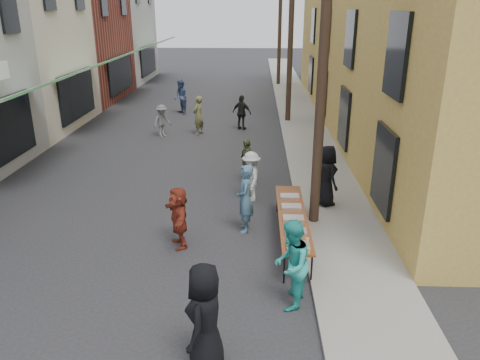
# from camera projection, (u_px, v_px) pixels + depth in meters

# --- Properties ---
(ground) EXTENTS (120.00, 120.00, 0.00)m
(ground) POSITION_uv_depth(u_px,v_px,m) (131.00, 280.00, 10.18)
(ground) COLOR #28282B
(ground) RESTS_ON ground
(sidewalk) EXTENTS (2.20, 60.00, 0.10)m
(sidewalk) POSITION_uv_depth(u_px,v_px,m) (301.00, 121.00, 24.04)
(sidewalk) COLOR gray
(sidewalk) RESTS_ON ground
(storefront_row) EXTENTS (8.00, 37.00, 9.00)m
(storefront_row) POSITION_uv_depth(u_px,v_px,m) (1.00, 38.00, 23.09)
(storefront_row) COLOR maroon
(storefront_row) RESTS_ON ground
(building_ochre) EXTENTS (10.00, 28.00, 10.00)m
(building_ochre) POSITION_uv_depth(u_px,v_px,m) (443.00, 20.00, 21.17)
(building_ochre) COLOR #B2903F
(building_ochre) RESTS_ON ground
(utility_pole_near) EXTENTS (0.26, 0.26, 9.00)m
(utility_pole_near) POSITION_uv_depth(u_px,v_px,m) (324.00, 55.00, 11.27)
(utility_pole_near) COLOR #2D2116
(utility_pole_near) RESTS_ON ground
(utility_pole_mid) EXTENTS (0.26, 0.26, 9.00)m
(utility_pole_mid) POSITION_uv_depth(u_px,v_px,m) (291.00, 30.00, 22.51)
(utility_pole_mid) COLOR #2D2116
(utility_pole_mid) RESTS_ON ground
(utility_pole_far) EXTENTS (0.26, 0.26, 9.00)m
(utility_pole_far) POSITION_uv_depth(u_px,v_px,m) (280.00, 22.00, 33.74)
(utility_pole_far) COLOR #2D2116
(utility_pole_far) RESTS_ON ground
(serving_table) EXTENTS (0.70, 4.00, 0.75)m
(serving_table) POSITION_uv_depth(u_px,v_px,m) (292.00, 216.00, 11.59)
(serving_table) COLOR brown
(serving_table) RESTS_ON ground
(catering_tray_sausage) EXTENTS (0.50, 0.33, 0.08)m
(catering_tray_sausage) POSITION_uv_depth(u_px,v_px,m) (298.00, 246.00, 10.01)
(catering_tray_sausage) COLOR maroon
(catering_tray_sausage) RESTS_ON serving_table
(catering_tray_foil_b) EXTENTS (0.50, 0.33, 0.08)m
(catering_tray_foil_b) POSITION_uv_depth(u_px,v_px,m) (296.00, 232.00, 10.62)
(catering_tray_foil_b) COLOR #B2B2B7
(catering_tray_foil_b) RESTS_ON serving_table
(catering_tray_buns) EXTENTS (0.50, 0.33, 0.08)m
(catering_tray_buns) POSITION_uv_depth(u_px,v_px,m) (293.00, 219.00, 11.28)
(catering_tray_buns) COLOR tan
(catering_tray_buns) RESTS_ON serving_table
(catering_tray_foil_d) EXTENTS (0.50, 0.33, 0.08)m
(catering_tray_foil_d) POSITION_uv_depth(u_px,v_px,m) (291.00, 207.00, 11.93)
(catering_tray_foil_d) COLOR #B2B2B7
(catering_tray_foil_d) RESTS_ON serving_table
(catering_tray_buns_end) EXTENTS (0.50, 0.33, 0.08)m
(catering_tray_buns_end) POSITION_uv_depth(u_px,v_px,m) (290.00, 197.00, 12.59)
(catering_tray_buns_end) COLOR tan
(catering_tray_buns_end) RESTS_ON serving_table
(condiment_jar_a) EXTENTS (0.07, 0.07, 0.08)m
(condiment_jar_a) POSITION_uv_depth(u_px,v_px,m) (288.00, 252.00, 9.74)
(condiment_jar_a) COLOR #A57F26
(condiment_jar_a) RESTS_ON serving_table
(condiment_jar_b) EXTENTS (0.07, 0.07, 0.08)m
(condiment_jar_b) POSITION_uv_depth(u_px,v_px,m) (288.00, 250.00, 9.83)
(condiment_jar_b) COLOR #A57F26
(condiment_jar_b) RESTS_ON serving_table
(condiment_jar_c) EXTENTS (0.07, 0.07, 0.08)m
(condiment_jar_c) POSITION_uv_depth(u_px,v_px,m) (288.00, 248.00, 9.93)
(condiment_jar_c) COLOR #A57F26
(condiment_jar_c) RESTS_ON serving_table
(cup_stack) EXTENTS (0.08, 0.08, 0.12)m
(cup_stack) POSITION_uv_depth(u_px,v_px,m) (308.00, 251.00, 9.77)
(cup_stack) COLOR tan
(cup_stack) RESTS_ON serving_table
(guest_front_a) EXTENTS (0.81, 1.05, 1.91)m
(guest_front_a) POSITION_uv_depth(u_px,v_px,m) (205.00, 318.00, 7.42)
(guest_front_a) COLOR black
(guest_front_a) RESTS_ON ground
(guest_front_b) EXTENTS (0.45, 0.67, 1.83)m
(guest_front_b) POSITION_uv_depth(u_px,v_px,m) (245.00, 199.00, 12.13)
(guest_front_b) COLOR #436A83
(guest_front_b) RESTS_ON ground
(guest_front_c) EXTENTS (0.88, 1.03, 1.84)m
(guest_front_c) POSITION_uv_depth(u_px,v_px,m) (291.00, 265.00, 9.02)
(guest_front_c) COLOR teal
(guest_front_c) RESTS_ON ground
(guest_front_d) EXTENTS (0.70, 1.07, 1.55)m
(guest_front_d) POSITION_uv_depth(u_px,v_px,m) (251.00, 177.00, 14.10)
(guest_front_d) COLOR silver
(guest_front_d) RESTS_ON ground
(guest_front_e) EXTENTS (0.72, 0.96, 1.52)m
(guest_front_e) POSITION_uv_depth(u_px,v_px,m) (247.00, 161.00, 15.56)
(guest_front_e) COLOR #525B34
(guest_front_e) RESTS_ON ground
(guest_queue_back) EXTENTS (0.92, 1.51, 1.55)m
(guest_queue_back) POSITION_uv_depth(u_px,v_px,m) (179.00, 217.00, 11.40)
(guest_queue_back) COLOR maroon
(guest_queue_back) RESTS_ON ground
(server) EXTENTS (0.85, 1.02, 1.79)m
(server) POSITION_uv_depth(u_px,v_px,m) (326.00, 176.00, 13.54)
(server) COLOR black
(server) RESTS_ON sidewalk
(passerby_left) EXTENTS (1.01, 1.08, 1.46)m
(passerby_left) POSITION_uv_depth(u_px,v_px,m) (162.00, 121.00, 21.15)
(passerby_left) COLOR slate
(passerby_left) RESTS_ON ground
(passerby_mid) EXTENTS (1.05, 0.77, 1.65)m
(passerby_mid) POSITION_uv_depth(u_px,v_px,m) (242.00, 113.00, 22.30)
(passerby_mid) COLOR black
(passerby_mid) RESTS_ON ground
(passerby_right) EXTENTS (0.67, 0.77, 1.78)m
(passerby_right) POSITION_uv_depth(u_px,v_px,m) (198.00, 115.00, 21.46)
(passerby_right) COLOR brown
(passerby_right) RESTS_ON ground
(passerby_far) EXTENTS (1.09, 1.15, 1.88)m
(passerby_far) POSITION_uv_depth(u_px,v_px,m) (181.00, 97.00, 25.55)
(passerby_far) COLOR #425780
(passerby_far) RESTS_ON ground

